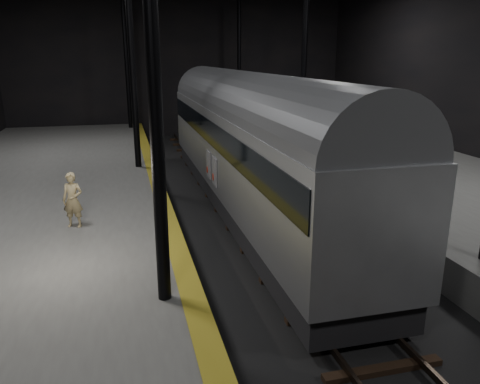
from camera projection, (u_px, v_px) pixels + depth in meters
name	position (u px, v px, depth m)	size (l,w,h in m)	color
ground	(279.00, 249.00, 14.30)	(44.00, 44.00, 0.00)	black
platform_left	(11.00, 259.00, 12.39)	(9.00, 43.80, 1.00)	#525250
tactile_strip	(171.00, 227.00, 13.25)	(0.50, 43.80, 0.01)	olive
track	(279.00, 247.00, 14.28)	(2.40, 43.00, 0.24)	#3F3328
train	(247.00, 137.00, 17.07)	(2.83, 18.87, 5.04)	#93969A
woman	(73.00, 200.00, 13.11)	(0.57, 0.38, 1.58)	tan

